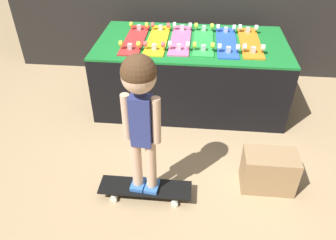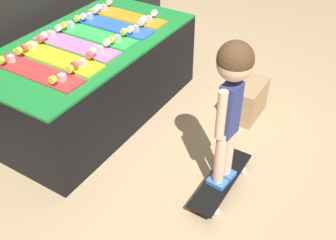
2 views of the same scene
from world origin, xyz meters
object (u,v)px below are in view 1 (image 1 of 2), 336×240
(child, at_px, (140,103))
(skateboard_red_on_rack, at_px, (135,38))
(skateboard_blue_on_rack, at_px, (227,41))
(storage_box, at_px, (269,171))
(skateboard_green_on_rack, at_px, (203,40))
(skateboard_pink_on_rack, at_px, (181,39))
(skateboard_orange_on_rack, at_px, (250,41))
(skateboard_yellow_on_rack, at_px, (158,39))
(skateboard_on_floor, at_px, (145,188))

(child, bearing_deg, skateboard_red_on_rack, 107.99)
(skateboard_red_on_rack, height_order, skateboard_blue_on_rack, same)
(skateboard_red_on_rack, distance_m, child, 1.38)
(skateboard_blue_on_rack, height_order, child, child)
(skateboard_red_on_rack, height_order, storage_box, skateboard_red_on_rack)
(child, height_order, storage_box, child)
(skateboard_green_on_rack, relative_size, storage_box, 1.91)
(skateboard_red_on_rack, xyz_separation_m, skateboard_pink_on_rack, (0.44, 0.04, 0.00))
(skateboard_blue_on_rack, relative_size, skateboard_orange_on_rack, 1.00)
(skateboard_red_on_rack, relative_size, storage_box, 1.91)
(skateboard_blue_on_rack, bearing_deg, child, -113.77)
(skateboard_orange_on_rack, bearing_deg, skateboard_green_on_rack, 179.87)
(skateboard_yellow_on_rack, bearing_deg, storage_box, -50.00)
(skateboard_yellow_on_rack, xyz_separation_m, skateboard_on_floor, (0.06, -1.35, -0.62))
(skateboard_yellow_on_rack, distance_m, skateboard_on_floor, 1.49)
(child, bearing_deg, skateboard_on_floor, -110.55)
(skateboard_orange_on_rack, bearing_deg, child, -120.77)
(skateboard_blue_on_rack, distance_m, child, 1.49)
(skateboard_red_on_rack, xyz_separation_m, skateboard_blue_on_rack, (0.88, 0.02, 0.00))
(skateboard_red_on_rack, distance_m, skateboard_yellow_on_rack, 0.22)
(skateboard_blue_on_rack, distance_m, skateboard_orange_on_rack, 0.22)
(skateboard_blue_on_rack, xyz_separation_m, skateboard_orange_on_rack, (0.22, 0.02, 0.00))
(skateboard_yellow_on_rack, height_order, skateboard_pink_on_rack, same)
(skateboard_yellow_on_rack, xyz_separation_m, skateboard_blue_on_rack, (0.66, 0.01, 0.00))
(skateboard_on_floor, xyz_separation_m, storage_box, (0.91, 0.19, 0.08))
(skateboard_red_on_rack, relative_size, skateboard_pink_on_rack, 1.00)
(skateboard_orange_on_rack, bearing_deg, skateboard_on_floor, -120.77)
(skateboard_red_on_rack, relative_size, skateboard_yellow_on_rack, 1.00)
(skateboard_green_on_rack, relative_size, skateboard_blue_on_rack, 1.00)
(skateboard_blue_on_rack, height_order, skateboard_on_floor, skateboard_blue_on_rack)
(skateboard_pink_on_rack, distance_m, skateboard_orange_on_rack, 0.66)
(skateboard_red_on_rack, distance_m, storage_box, 1.75)
(skateboard_blue_on_rack, distance_m, storage_box, 1.33)
(child, bearing_deg, storage_box, 17.77)
(skateboard_on_floor, bearing_deg, skateboard_red_on_rack, 101.98)
(skateboard_blue_on_rack, bearing_deg, skateboard_green_on_rack, 175.34)
(skateboard_blue_on_rack, xyz_separation_m, child, (-0.60, -1.36, 0.13))
(skateboard_yellow_on_rack, bearing_deg, skateboard_pink_on_rack, 5.87)
(skateboard_red_on_rack, bearing_deg, skateboard_orange_on_rack, 1.88)
(skateboard_yellow_on_rack, bearing_deg, skateboard_green_on_rack, 3.06)
(skateboard_green_on_rack, height_order, skateboard_blue_on_rack, same)
(skateboard_pink_on_rack, distance_m, skateboard_on_floor, 1.52)
(skateboard_red_on_rack, height_order, skateboard_green_on_rack, same)
(skateboard_yellow_on_rack, distance_m, skateboard_pink_on_rack, 0.22)
(skateboard_pink_on_rack, distance_m, storage_box, 1.51)
(skateboard_red_on_rack, relative_size, child, 0.71)
(storage_box, bearing_deg, skateboard_green_on_rack, 114.25)
(skateboard_green_on_rack, bearing_deg, skateboard_yellow_on_rack, -176.94)
(skateboard_red_on_rack, relative_size, skateboard_green_on_rack, 1.00)
(skateboard_green_on_rack, height_order, skateboard_orange_on_rack, same)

